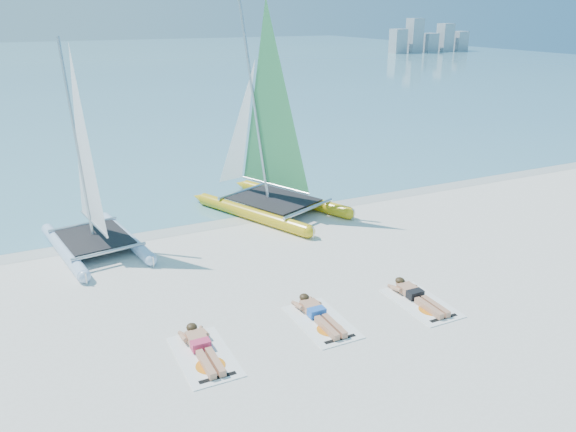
{
  "coord_description": "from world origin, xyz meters",
  "views": [
    {
      "loc": [
        -5.45,
        -10.29,
        6.21
      ],
      "look_at": [
        0.11,
        1.2,
        1.51
      ],
      "focal_mm": 35.0,
      "sensor_mm": 36.0,
      "label": 1
    }
  ],
  "objects_px": {
    "towel_a": "(205,356)",
    "catamaran_blue": "(88,189)",
    "catamaran_yellow": "(261,144)",
    "towel_c": "(421,303)",
    "sunbather_b": "(318,313)",
    "towel_b": "(322,322)",
    "sunbather_c": "(416,295)",
    "sunbather_a": "(201,346)"
  },
  "relations": [
    {
      "from": "towel_a",
      "to": "catamaran_blue",
      "type": "bearing_deg",
      "value": 100.02
    },
    {
      "from": "catamaran_yellow",
      "to": "towel_c",
      "type": "relative_size",
      "value": 3.75
    },
    {
      "from": "catamaran_blue",
      "to": "towel_a",
      "type": "xyz_separation_m",
      "value": [
        1.12,
        -6.32,
        -1.71
      ]
    },
    {
      "from": "catamaran_blue",
      "to": "sunbather_b",
      "type": "xyz_separation_m",
      "value": [
        3.74,
        -6.0,
        -1.6
      ]
    },
    {
      "from": "towel_c",
      "to": "catamaran_yellow",
      "type": "bearing_deg",
      "value": 95.01
    },
    {
      "from": "catamaran_blue",
      "to": "towel_b",
      "type": "bearing_deg",
      "value": -67.62
    },
    {
      "from": "towel_a",
      "to": "towel_c",
      "type": "xyz_separation_m",
      "value": [
        5.03,
        -0.14,
        0.0
      ]
    },
    {
      "from": "catamaran_blue",
      "to": "sunbather_c",
      "type": "relative_size",
      "value": 3.34
    },
    {
      "from": "towel_b",
      "to": "sunbather_b",
      "type": "height_order",
      "value": "sunbather_b"
    },
    {
      "from": "sunbather_b",
      "to": "sunbather_c",
      "type": "distance_m",
      "value": 2.42
    },
    {
      "from": "catamaran_blue",
      "to": "towel_b",
      "type": "xyz_separation_m",
      "value": [
        3.74,
        -6.2,
        -1.71
      ]
    },
    {
      "from": "towel_a",
      "to": "sunbather_b",
      "type": "distance_m",
      "value": 2.64
    },
    {
      "from": "sunbather_a",
      "to": "towel_c",
      "type": "distance_m",
      "value": 5.04
    },
    {
      "from": "catamaran_yellow",
      "to": "towel_b",
      "type": "xyz_separation_m",
      "value": [
        -1.75,
        -7.22,
        -2.17
      ]
    },
    {
      "from": "sunbather_a",
      "to": "sunbather_c",
      "type": "distance_m",
      "value": 5.03
    },
    {
      "from": "towel_a",
      "to": "catamaran_yellow",
      "type": "bearing_deg",
      "value": 59.23
    },
    {
      "from": "catamaran_blue",
      "to": "towel_c",
      "type": "height_order",
      "value": "catamaran_blue"
    },
    {
      "from": "catamaran_yellow",
      "to": "sunbather_b",
      "type": "relative_size",
      "value": 4.02
    },
    {
      "from": "catamaran_yellow",
      "to": "sunbather_b",
      "type": "xyz_separation_m",
      "value": [
        -1.75,
        -7.03,
        -2.07
      ]
    },
    {
      "from": "sunbather_b",
      "to": "towel_a",
      "type": "bearing_deg",
      "value": -173.11
    },
    {
      "from": "sunbather_c",
      "to": "sunbather_a",
      "type": "bearing_deg",
      "value": 178.4
    },
    {
      "from": "sunbather_b",
      "to": "towel_c",
      "type": "distance_m",
      "value": 2.46
    },
    {
      "from": "towel_b",
      "to": "towel_c",
      "type": "relative_size",
      "value": 1.0
    },
    {
      "from": "catamaran_blue",
      "to": "catamaran_yellow",
      "type": "xyz_separation_m",
      "value": [
        5.49,
        1.03,
        0.46
      ]
    },
    {
      "from": "towel_c",
      "to": "catamaran_blue",
      "type": "bearing_deg",
      "value": 133.58
    },
    {
      "from": "towel_a",
      "to": "sunbather_a",
      "type": "bearing_deg",
      "value": 90.0
    },
    {
      "from": "towel_c",
      "to": "sunbather_b",
      "type": "bearing_deg",
      "value": 169.26
    },
    {
      "from": "catamaran_blue",
      "to": "sunbather_b",
      "type": "distance_m",
      "value": 7.25
    },
    {
      "from": "towel_c",
      "to": "sunbather_c",
      "type": "xyz_separation_m",
      "value": [
        0.0,
        0.19,
        0.11
      ]
    },
    {
      "from": "towel_b",
      "to": "sunbather_c",
      "type": "height_order",
      "value": "sunbather_c"
    },
    {
      "from": "towel_a",
      "to": "sunbather_a",
      "type": "relative_size",
      "value": 1.07
    },
    {
      "from": "sunbather_a",
      "to": "sunbather_c",
      "type": "height_order",
      "value": "same"
    },
    {
      "from": "catamaran_yellow",
      "to": "towel_b",
      "type": "bearing_deg",
      "value": -127.08
    },
    {
      "from": "catamaran_blue",
      "to": "sunbather_a",
      "type": "distance_m",
      "value": 6.43
    },
    {
      "from": "sunbather_b",
      "to": "towel_c",
      "type": "relative_size",
      "value": 0.93
    },
    {
      "from": "sunbather_a",
      "to": "towel_c",
      "type": "height_order",
      "value": "sunbather_a"
    },
    {
      "from": "sunbather_a",
      "to": "sunbather_b",
      "type": "height_order",
      "value": "same"
    },
    {
      "from": "towel_b",
      "to": "sunbather_c",
      "type": "bearing_deg",
      "value": -1.74
    },
    {
      "from": "sunbather_a",
      "to": "towel_b",
      "type": "height_order",
      "value": "sunbather_a"
    },
    {
      "from": "towel_b",
      "to": "sunbather_b",
      "type": "xyz_separation_m",
      "value": [
        0.0,
        0.19,
        0.11
      ]
    },
    {
      "from": "catamaran_yellow",
      "to": "sunbather_a",
      "type": "height_order",
      "value": "catamaran_yellow"
    },
    {
      "from": "sunbather_a",
      "to": "towel_b",
      "type": "distance_m",
      "value": 2.62
    }
  ]
}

